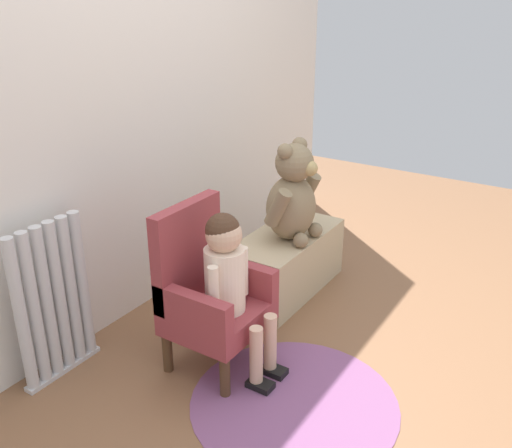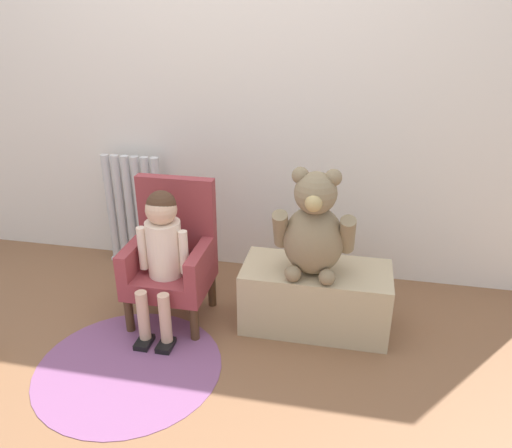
# 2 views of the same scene
# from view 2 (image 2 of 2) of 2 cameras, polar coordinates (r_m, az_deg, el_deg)

# --- Properties ---
(ground_plane) EXTENTS (6.00, 6.00, 0.00)m
(ground_plane) POSITION_cam_2_polar(r_m,az_deg,el_deg) (2.34, -9.12, -16.83)
(ground_plane) COLOR brown
(back_wall) EXTENTS (3.80, 0.05, 2.40)m
(back_wall) POSITION_cam_2_polar(r_m,az_deg,el_deg) (2.82, -2.91, 17.71)
(back_wall) COLOR silver
(back_wall) RESTS_ON ground_plane
(radiator) EXTENTS (0.37, 0.05, 0.69)m
(radiator) POSITION_cam_2_polar(r_m,az_deg,el_deg) (3.12, -13.67, 1.40)
(radiator) COLOR silver
(radiator) RESTS_ON ground_plane
(child_armchair) EXTENTS (0.40, 0.37, 0.72)m
(child_armchair) POSITION_cam_2_polar(r_m,az_deg,el_deg) (2.57, -9.55, -3.61)
(child_armchair) COLOR #92373C
(child_armchair) RESTS_ON ground_plane
(child_figure) EXTENTS (0.25, 0.35, 0.72)m
(child_figure) POSITION_cam_2_polar(r_m,az_deg,el_deg) (2.42, -10.69, -2.13)
(child_figure) COLOR #F3DDC5
(child_figure) RESTS_ON ground_plane
(low_bench) EXTENTS (0.72, 0.34, 0.33)m
(low_bench) POSITION_cam_2_polar(r_m,az_deg,el_deg) (2.54, 6.77, -8.31)
(low_bench) COLOR tan
(low_bench) RESTS_ON ground_plane
(large_teddy_bear) EXTENTS (0.38, 0.27, 0.52)m
(large_teddy_bear) POSITION_cam_2_polar(r_m,az_deg,el_deg) (2.31, 6.63, -0.58)
(large_teddy_bear) COLOR #857254
(large_teddy_bear) RESTS_ON low_bench
(floor_rug) EXTENTS (0.84, 0.84, 0.01)m
(floor_rug) POSITION_cam_2_polar(r_m,az_deg,el_deg) (2.42, -14.31, -15.55)
(floor_rug) COLOR #814D78
(floor_rug) RESTS_ON ground_plane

